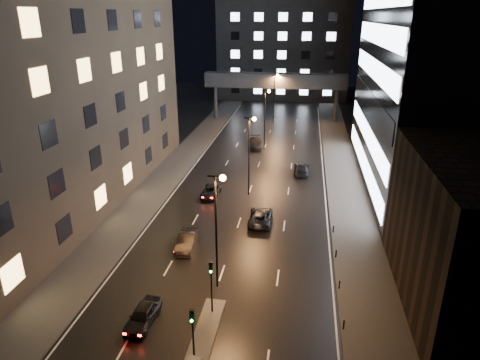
{
  "coord_description": "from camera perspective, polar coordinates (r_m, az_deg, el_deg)",
  "views": [
    {
      "loc": [
        6.53,
        -22.0,
        21.59
      ],
      "look_at": [
        -0.32,
        22.78,
        4.0
      ],
      "focal_mm": 32.0,
      "sensor_mm": 36.0,
      "label": 1
    }
  ],
  "objects": [
    {
      "name": "ground",
      "position": [
        65.97,
        2.54,
        2.1
      ],
      "size": [
        160.0,
        160.0,
        0.0
      ],
      "primitive_type": "plane",
      "color": "black",
      "rests_on": "ground"
    },
    {
      "name": "sidewalk_left",
      "position": [
        63.83,
        -9.19,
        1.24
      ],
      "size": [
        5.0,
        110.0,
        0.15
      ],
      "primitive_type": "cube",
      "color": "#383533",
      "rests_on": "ground"
    },
    {
      "name": "sidewalk_right",
      "position": [
        61.21,
        13.72,
        0.01
      ],
      "size": [
        5.0,
        110.0,
        0.15
      ],
      "primitive_type": "cube",
      "color": "#383533",
      "rests_on": "ground"
    },
    {
      "name": "building_left",
      "position": [
        54.42,
        -24.8,
        17.72
      ],
      "size": [
        15.0,
        48.0,
        40.0
      ],
      "primitive_type": "cube",
      "color": "#2D2319",
      "rests_on": "ground"
    },
    {
      "name": "building_right_low",
      "position": [
        37.22,
        29.13,
        -6.45
      ],
      "size": [
        10.0,
        18.0,
        12.0
      ],
      "primitive_type": "cube",
      "color": "black",
      "rests_on": "ground"
    },
    {
      "name": "building_right_glass",
      "position": [
        60.87,
        28.15,
        19.77
      ],
      "size": [
        20.0,
        36.0,
        45.0
      ],
      "primitive_type": "cube",
      "color": "black",
      "rests_on": "ground"
    },
    {
      "name": "building_far",
      "position": [
        120.52,
        5.82,
        16.8
      ],
      "size": [
        34.0,
        14.0,
        25.0
      ],
      "primitive_type": "cube",
      "color": "#333335",
      "rests_on": "ground"
    },
    {
      "name": "skybridge",
      "position": [
        93.18,
        4.71,
        12.98
      ],
      "size": [
        30.0,
        3.0,
        10.0
      ],
      "color": "#333335",
      "rests_on": "ground"
    },
    {
      "name": "median_island",
      "position": [
        32.83,
        -4.7,
        -19.82
      ],
      "size": [
        1.6,
        8.0,
        0.15
      ],
      "primitive_type": "cube",
      "color": "#383533",
      "rests_on": "ground"
    },
    {
      "name": "traffic_signal_near",
      "position": [
        32.91,
        -3.85,
        -13.04
      ],
      "size": [
        0.28,
        0.34,
        4.4
      ],
      "color": "black",
      "rests_on": "median_island"
    },
    {
      "name": "traffic_signal_far",
      "position": [
        28.66,
        -6.33,
        -19.13
      ],
      "size": [
        0.28,
        0.34,
        4.4
      ],
      "color": "black",
      "rests_on": "median_island"
    },
    {
      "name": "bollard_row",
      "position": [
        35.67,
        13.37,
        -15.8
      ],
      "size": [
        0.12,
        25.12,
        0.9
      ],
      "color": "black",
      "rests_on": "ground"
    },
    {
      "name": "streetlight_near",
      "position": [
        34.18,
        -2.97,
        -5.01
      ],
      "size": [
        1.45,
        0.5,
        10.15
      ],
      "color": "black",
      "rests_on": "ground"
    },
    {
      "name": "streetlight_mid_a",
      "position": [
        52.61,
        1.38,
        4.55
      ],
      "size": [
        1.45,
        0.5,
        10.15
      ],
      "color": "black",
      "rests_on": "ground"
    },
    {
      "name": "streetlight_mid_b",
      "position": [
        71.89,
        3.46,
        9.07
      ],
      "size": [
        1.45,
        0.5,
        10.15
      ],
      "color": "black",
      "rests_on": "ground"
    },
    {
      "name": "streetlight_far",
      "position": [
        91.48,
        4.68,
        11.66
      ],
      "size": [
        1.45,
        0.5,
        10.15
      ],
      "color": "black",
      "rests_on": "ground"
    },
    {
      "name": "car_away_a",
      "position": [
        34.08,
        -12.84,
        -17.18
      ],
      "size": [
        1.93,
        4.31,
        1.44
      ],
      "primitive_type": "imported",
      "rotation": [
        0.0,
        0.0,
        -0.06
      ],
      "color": "black",
      "rests_on": "ground"
    },
    {
      "name": "car_away_b",
      "position": [
        42.81,
        -7.13,
        -8.07
      ],
      "size": [
        2.01,
        4.77,
        1.53
      ],
      "primitive_type": "imported",
      "rotation": [
        0.0,
        0.0,
        0.09
      ],
      "color": "black",
      "rests_on": "ground"
    },
    {
      "name": "car_away_c",
      "position": [
        54.23,
        -3.91,
        -1.56
      ],
      "size": [
        2.12,
        4.58,
        1.27
      ],
      "primitive_type": "imported",
      "rotation": [
        0.0,
        0.0,
        0.0
      ],
      "color": "black",
      "rests_on": "ground"
    },
    {
      "name": "car_away_d",
      "position": [
        74.19,
        2.02,
        4.94
      ],
      "size": [
        2.88,
        5.76,
        1.61
      ],
      "primitive_type": "imported",
      "rotation": [
        0.0,
        0.0,
        0.12
      ],
      "color": "black",
      "rests_on": "ground"
    },
    {
      "name": "car_toward_a",
      "position": [
        47.44,
        2.74,
        -4.89
      ],
      "size": [
        2.56,
        5.32,
        1.46
      ],
      "primitive_type": "imported",
      "rotation": [
        0.0,
        0.0,
        3.17
      ],
      "color": "black",
      "rests_on": "ground"
    },
    {
      "name": "car_toward_b",
      "position": [
        62.52,
        8.18,
        1.53
      ],
      "size": [
        2.16,
        5.22,
        1.51
      ],
      "primitive_type": "imported",
      "rotation": [
        0.0,
        0.0,
        3.15
      ],
      "color": "black",
      "rests_on": "ground"
    }
  ]
}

